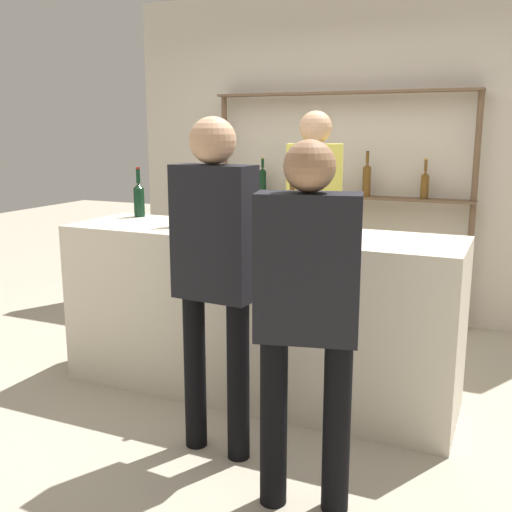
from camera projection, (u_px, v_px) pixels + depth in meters
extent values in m
plane|color=#B2A893|center=(256.00, 391.00, 3.79)|extent=(16.00, 16.00, 0.00)
cube|color=beige|center=(256.00, 313.00, 3.69)|extent=(2.43, 0.67, 1.03)
cube|color=beige|center=(346.00, 156.00, 5.24)|extent=(4.03, 0.12, 2.80)
cylinder|color=brown|center=(225.00, 201.00, 5.60)|extent=(0.05, 0.05, 1.93)
cylinder|color=brown|center=(472.00, 214.00, 4.73)|extent=(0.05, 0.05, 1.93)
cube|color=brown|center=(342.00, 93.00, 4.97)|extent=(2.24, 0.18, 0.02)
cube|color=brown|center=(339.00, 196.00, 5.15)|extent=(2.24, 0.18, 0.02)
cylinder|color=black|center=(263.00, 181.00, 5.41)|extent=(0.07, 0.07, 0.18)
cone|color=black|center=(263.00, 170.00, 5.39)|extent=(0.07, 0.07, 0.03)
cylinder|color=black|center=(263.00, 163.00, 5.37)|extent=(0.03, 0.03, 0.08)
cylinder|color=gold|center=(263.00, 158.00, 5.36)|extent=(0.03, 0.03, 0.01)
cylinder|color=#0F1956|center=(313.00, 181.00, 5.22)|extent=(0.08, 0.08, 0.21)
cone|color=#0F1956|center=(313.00, 167.00, 5.19)|extent=(0.08, 0.08, 0.03)
cylinder|color=#0F1956|center=(313.00, 160.00, 5.18)|extent=(0.03, 0.03, 0.09)
cylinder|color=black|center=(313.00, 153.00, 5.17)|extent=(0.03, 0.03, 0.01)
cylinder|color=brown|center=(367.00, 182.00, 5.02)|extent=(0.07, 0.07, 0.24)
cone|color=brown|center=(367.00, 166.00, 5.00)|extent=(0.07, 0.07, 0.03)
cylinder|color=brown|center=(368.00, 158.00, 4.98)|extent=(0.03, 0.03, 0.09)
cylinder|color=#232328|center=(368.00, 152.00, 4.97)|extent=(0.03, 0.03, 0.01)
cylinder|color=brown|center=(425.00, 187.00, 4.84)|extent=(0.07, 0.07, 0.19)
cone|color=brown|center=(425.00, 174.00, 4.82)|extent=(0.07, 0.07, 0.03)
cylinder|color=brown|center=(426.00, 166.00, 4.80)|extent=(0.02, 0.02, 0.10)
cylinder|color=gold|center=(426.00, 159.00, 4.79)|extent=(0.03, 0.03, 0.01)
cylinder|color=black|center=(200.00, 208.00, 3.78)|extent=(0.07, 0.07, 0.22)
cone|color=black|center=(200.00, 188.00, 3.75)|extent=(0.07, 0.07, 0.03)
cylinder|color=black|center=(199.00, 178.00, 3.74)|extent=(0.03, 0.03, 0.09)
cylinder|color=black|center=(199.00, 170.00, 3.73)|extent=(0.03, 0.03, 0.01)
cylinder|color=black|center=(180.00, 208.00, 3.72)|extent=(0.08, 0.08, 0.23)
cone|color=black|center=(179.00, 187.00, 3.70)|extent=(0.08, 0.08, 0.04)
cylinder|color=black|center=(179.00, 176.00, 3.68)|extent=(0.03, 0.03, 0.09)
cylinder|color=maroon|center=(179.00, 168.00, 3.67)|extent=(0.03, 0.03, 0.01)
cylinder|color=brown|center=(292.00, 216.00, 3.57)|extent=(0.09, 0.09, 0.18)
cone|color=brown|center=(292.00, 197.00, 3.54)|extent=(0.09, 0.09, 0.04)
cylinder|color=brown|center=(292.00, 187.00, 3.53)|extent=(0.03, 0.03, 0.08)
cylinder|color=black|center=(292.00, 179.00, 3.52)|extent=(0.03, 0.03, 0.01)
cylinder|color=silver|center=(243.00, 215.00, 3.60)|extent=(0.07, 0.07, 0.19)
cone|color=silver|center=(243.00, 196.00, 3.58)|extent=(0.07, 0.07, 0.03)
cylinder|color=silver|center=(243.00, 188.00, 3.57)|extent=(0.03, 0.03, 0.07)
cylinder|color=black|center=(243.00, 181.00, 3.56)|extent=(0.03, 0.03, 0.01)
cylinder|color=black|center=(237.00, 216.00, 3.42)|extent=(0.09, 0.09, 0.22)
cone|color=black|center=(237.00, 194.00, 3.39)|extent=(0.09, 0.09, 0.04)
cylinder|color=black|center=(237.00, 182.00, 3.38)|extent=(0.03, 0.03, 0.10)
cylinder|color=black|center=(237.00, 173.00, 3.37)|extent=(0.03, 0.03, 0.01)
cylinder|color=black|center=(139.00, 202.00, 4.15)|extent=(0.07, 0.07, 0.20)
cone|color=black|center=(139.00, 186.00, 4.13)|extent=(0.07, 0.07, 0.03)
cylinder|color=black|center=(138.00, 176.00, 4.11)|extent=(0.03, 0.03, 0.10)
cylinder|color=maroon|center=(138.00, 168.00, 4.10)|extent=(0.03, 0.03, 0.01)
cylinder|color=silver|center=(204.00, 229.00, 3.65)|extent=(0.06, 0.06, 0.00)
cylinder|color=silver|center=(204.00, 221.00, 3.65)|extent=(0.01, 0.01, 0.09)
cone|color=silver|center=(204.00, 207.00, 3.63)|extent=(0.08, 0.08, 0.08)
cylinder|color=black|center=(313.00, 219.00, 3.29)|extent=(0.19, 0.19, 0.23)
cylinder|color=black|center=(313.00, 197.00, 3.27)|extent=(0.20, 0.20, 0.01)
cylinder|color=brown|center=(296.00, 292.00, 4.49)|extent=(0.11, 0.11, 0.85)
cylinder|color=brown|center=(329.00, 294.00, 4.45)|extent=(0.11, 0.11, 0.85)
cube|color=#D1C64C|center=(314.00, 191.00, 4.32)|extent=(0.43, 0.27, 0.67)
sphere|color=tan|center=(316.00, 127.00, 4.22)|extent=(0.23, 0.23, 0.23)
cylinder|color=black|center=(337.00, 427.00, 2.54)|extent=(0.12, 0.12, 0.77)
cylinder|color=black|center=(274.00, 422.00, 2.58)|extent=(0.12, 0.12, 0.77)
cube|color=black|center=(308.00, 268.00, 2.42)|extent=(0.45, 0.28, 0.61)
sphere|color=#936B4C|center=(310.00, 166.00, 2.33)|extent=(0.21, 0.21, 0.21)
cylinder|color=black|center=(238.00, 381.00, 2.94)|extent=(0.11, 0.11, 0.82)
cylinder|color=black|center=(195.00, 372.00, 3.06)|extent=(0.11, 0.11, 0.82)
cube|color=black|center=(214.00, 233.00, 2.85)|extent=(0.41, 0.20, 0.65)
sphere|color=tan|center=(213.00, 141.00, 2.76)|extent=(0.22, 0.22, 0.22)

